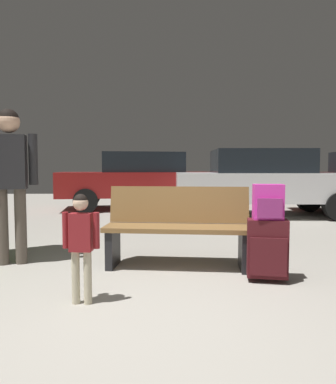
{
  "coord_description": "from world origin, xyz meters",
  "views": [
    {
      "loc": [
        0.1,
        -2.43,
        1.1
      ],
      "look_at": [
        0.19,
        1.3,
        0.85
      ],
      "focal_mm": 33.73,
      "sensor_mm": 36.0,
      "label": 1
    }
  ],
  "objects": [
    {
      "name": "suitcase",
      "position": [
        1.14,
        0.98,
        0.32
      ],
      "size": [
        0.41,
        0.29,
        0.6
      ],
      "color": "#471419",
      "rests_on": "ground_plane"
    },
    {
      "name": "adult",
      "position": [
        -1.59,
        1.69,
        1.09
      ],
      "size": [
        0.59,
        0.28,
        1.76
      ],
      "color": "brown",
      "rests_on": "ground_plane"
    },
    {
      "name": "backpack_bright",
      "position": [
        1.14,
        0.98,
        0.77
      ],
      "size": [
        0.3,
        0.22,
        0.34
      ],
      "color": "#D833A5",
      "rests_on": "suitcase"
    },
    {
      "name": "parked_car_near",
      "position": [
        2.5,
        5.75,
        0.81
      ],
      "size": [
        4.15,
        1.89,
        1.51
      ],
      "color": "silver",
      "rests_on": "ground_plane"
    },
    {
      "name": "child",
      "position": [
        -0.53,
        0.45,
        0.55
      ],
      "size": [
        0.3,
        0.19,
        0.89
      ],
      "color": "beige",
      "rests_on": "ground_plane"
    },
    {
      "name": "ground_plane",
      "position": [
        0.0,
        4.0,
        -0.05
      ],
      "size": [
        18.0,
        18.0,
        0.1
      ],
      "primitive_type": "cube",
      "color": "gray"
    },
    {
      "name": "parked_car_far",
      "position": [
        -0.47,
        7.31,
        0.81
      ],
      "size": [
        4.28,
        2.21,
        1.51
      ],
      "color": "maroon",
      "rests_on": "ground_plane"
    },
    {
      "name": "bench",
      "position": [
        0.3,
        1.54,
        0.44
      ],
      "size": [
        1.65,
        0.71,
        0.89
      ],
      "color": "brown",
      "rests_on": "ground_plane"
    }
  ]
}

